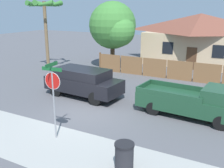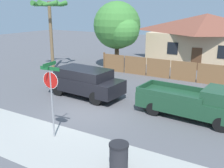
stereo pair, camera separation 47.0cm
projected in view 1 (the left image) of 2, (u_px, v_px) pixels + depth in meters
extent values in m
plane|color=#56565B|center=(86.00, 112.00, 14.00)|extent=(80.00, 80.00, 0.00)
cube|color=#A3A39E|center=(38.00, 141.00, 10.96)|extent=(36.00, 3.20, 0.01)
cube|color=brown|center=(110.00, 63.00, 22.78)|extent=(1.94, 0.06, 1.49)
cube|color=brown|center=(131.00, 65.00, 21.87)|extent=(1.94, 0.06, 1.49)
cube|color=brown|center=(154.00, 68.00, 20.95)|extent=(1.94, 0.06, 1.49)
cube|color=brown|center=(179.00, 71.00, 20.03)|extent=(1.94, 0.06, 1.49)
cube|color=brown|center=(207.00, 74.00, 19.11)|extent=(1.94, 0.06, 1.49)
cube|color=brown|center=(100.00, 61.00, 23.23)|extent=(0.12, 0.12, 1.59)
cube|color=beige|center=(198.00, 48.00, 25.86)|extent=(9.80, 6.06, 3.09)
pyramid|color=brown|center=(201.00, 23.00, 25.18)|extent=(10.59, 6.55, 1.77)
cube|color=black|center=(168.00, 48.00, 24.22)|extent=(1.00, 0.04, 1.10)
cube|color=black|center=(218.00, 52.00, 22.21)|extent=(1.00, 0.04, 1.10)
cube|color=brown|center=(191.00, 59.00, 23.44)|extent=(0.90, 0.04, 2.00)
cylinder|color=brown|center=(113.00, 56.00, 23.97)|extent=(0.40, 0.40, 2.31)
sphere|color=#428438|center=(113.00, 25.00, 23.21)|extent=(4.17, 4.17, 4.17)
sphere|color=#478F3C|center=(119.00, 31.00, 22.46)|extent=(2.71, 2.71, 2.71)
cylinder|color=brown|center=(46.00, 37.00, 22.80)|extent=(0.28, 0.28, 5.90)
cone|color=#387A33|center=(54.00, 5.00, 21.58)|extent=(0.44, 1.93, 0.73)
cone|color=#387A33|center=(56.00, 5.00, 22.58)|extent=(1.89, 1.35, 0.73)
cone|color=#387A33|center=(47.00, 5.00, 23.05)|extent=(1.89, 1.35, 0.73)
cone|color=#387A33|center=(35.00, 5.00, 22.52)|extent=(0.44, 1.93, 0.73)
cone|color=#387A33|center=(32.00, 5.00, 21.53)|extent=(1.89, 1.35, 0.73)
cone|color=#387A33|center=(41.00, 5.00, 21.06)|extent=(1.89, 1.35, 0.73)
cube|color=black|center=(83.00, 84.00, 16.28)|extent=(5.00, 2.31, 0.83)
cube|color=black|center=(82.00, 73.00, 16.15)|extent=(3.53, 2.05, 0.57)
cube|color=black|center=(103.00, 77.00, 15.32)|extent=(0.18, 1.73, 0.48)
cylinder|color=black|center=(111.00, 91.00, 16.32)|extent=(0.80, 0.22, 0.80)
cylinder|color=black|center=(95.00, 99.00, 14.91)|extent=(0.80, 0.22, 0.80)
cylinder|color=black|center=(74.00, 83.00, 17.88)|extent=(0.80, 0.22, 0.80)
cylinder|color=black|center=(56.00, 90.00, 16.46)|extent=(0.80, 0.22, 0.80)
cube|color=#1E472D|center=(190.00, 103.00, 13.32)|extent=(5.50, 2.29, 0.77)
cube|color=#1E472D|center=(223.00, 95.00, 12.36)|extent=(1.84, 1.87, 0.62)
cube|color=#1E472D|center=(180.00, 86.00, 14.38)|extent=(3.37, 0.32, 0.27)
cube|color=#1E472D|center=(168.00, 95.00, 12.91)|extent=(3.37, 0.32, 0.27)
cube|color=#1E472D|center=(144.00, 85.00, 14.54)|extent=(0.21, 1.81, 0.27)
cylinder|color=black|center=(221.00, 123.00, 11.88)|extent=(0.70, 0.22, 0.70)
cylinder|color=black|center=(165.00, 99.00, 14.96)|extent=(0.70, 0.22, 0.70)
cylinder|color=black|center=(153.00, 108.00, 13.60)|extent=(0.70, 0.22, 0.70)
cylinder|color=gray|center=(54.00, 106.00, 10.89)|extent=(0.07, 0.07, 2.92)
cylinder|color=red|center=(53.00, 81.00, 10.59)|extent=(0.68, 0.10, 0.68)
cylinder|color=white|center=(52.00, 81.00, 10.58)|extent=(0.72, 0.09, 0.72)
cube|color=#19602D|center=(52.00, 69.00, 10.45)|extent=(0.92, 0.13, 0.15)
cube|color=#19602D|center=(51.00, 65.00, 10.40)|extent=(0.12, 0.83, 0.15)
cylinder|color=#28282D|center=(124.00, 158.00, 8.90)|extent=(0.64, 0.64, 0.94)
cylinder|color=black|center=(124.00, 145.00, 8.75)|extent=(0.68, 0.68, 0.08)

